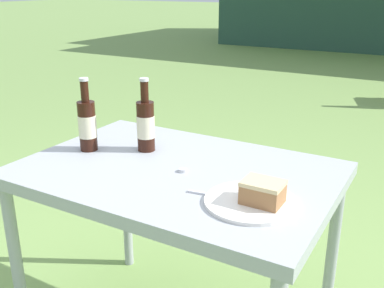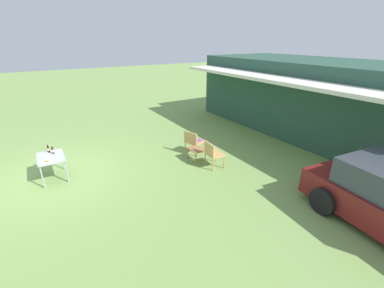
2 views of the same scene
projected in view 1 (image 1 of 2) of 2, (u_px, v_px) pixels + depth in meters
patio_table at (177, 187)px, 1.45m from camera, size 0.98×0.67×0.68m
cake_on_plate at (256, 197)px, 1.18m from camera, size 0.25×0.25×0.07m
cola_bottle_near at (146, 124)px, 1.55m from camera, size 0.06×0.06×0.26m
cola_bottle_far at (87, 124)px, 1.55m from camera, size 0.06×0.06×0.26m
fork at (222, 197)px, 1.22m from camera, size 0.20×0.04×0.01m
loose_bottle_cap at (183, 170)px, 1.39m from camera, size 0.03×0.03×0.01m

